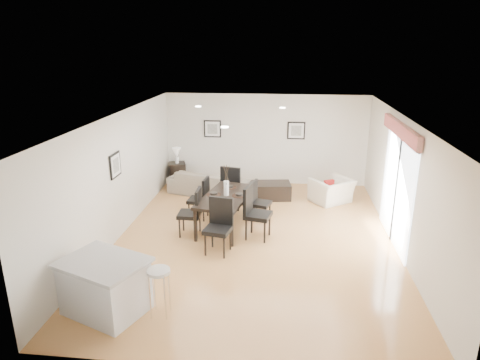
# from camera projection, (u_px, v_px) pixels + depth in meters

# --- Properties ---
(ground) EXTENTS (8.00, 8.00, 0.00)m
(ground) POSITION_uv_depth(u_px,v_px,m) (255.00, 239.00, 9.43)
(ground) COLOR tan
(ground) RESTS_ON ground
(wall_back) EXTENTS (6.00, 0.04, 2.70)m
(wall_back) POSITION_uv_depth(u_px,v_px,m) (266.00, 140.00, 12.80)
(wall_back) COLOR silver
(wall_back) RESTS_ON ground
(wall_front) EXTENTS (6.00, 0.04, 2.70)m
(wall_front) POSITION_uv_depth(u_px,v_px,m) (231.00, 281.00, 5.23)
(wall_front) COLOR silver
(wall_front) RESTS_ON ground
(wall_left) EXTENTS (0.04, 8.00, 2.70)m
(wall_left) POSITION_uv_depth(u_px,v_px,m) (119.00, 176.00, 9.33)
(wall_left) COLOR silver
(wall_left) RESTS_ON ground
(wall_right) EXTENTS (0.04, 8.00, 2.70)m
(wall_right) POSITION_uv_depth(u_px,v_px,m) (402.00, 185.00, 8.70)
(wall_right) COLOR silver
(wall_right) RESTS_ON ground
(ceiling) EXTENTS (6.00, 8.00, 0.02)m
(ceiling) POSITION_uv_depth(u_px,v_px,m) (256.00, 117.00, 8.60)
(ceiling) COLOR white
(ceiling) RESTS_ON wall_back
(sofa) EXTENTS (2.43, 1.50, 0.66)m
(sofa) POSITION_uv_depth(u_px,v_px,m) (209.00, 183.00, 12.10)
(sofa) COLOR gray
(sofa) RESTS_ON ground
(armchair) EXTENTS (1.33, 1.30, 0.65)m
(armchair) POSITION_uv_depth(u_px,v_px,m) (332.00, 191.00, 11.49)
(armchair) COLOR silver
(armchair) RESTS_ON ground
(dining_table) EXTENTS (1.29, 2.05, 0.80)m
(dining_table) POSITION_uv_depth(u_px,v_px,m) (226.00, 199.00, 9.79)
(dining_table) COLOR black
(dining_table) RESTS_ON ground
(dining_chair_wnear) EXTENTS (0.49, 0.49, 1.09)m
(dining_chair_wnear) POSITION_uv_depth(u_px,v_px,m) (193.00, 209.00, 9.45)
(dining_chair_wnear) COLOR black
(dining_chair_wnear) RESTS_ON ground
(dining_chair_wfar) EXTENTS (0.51, 0.51, 1.04)m
(dining_chair_wfar) POSITION_uv_depth(u_px,v_px,m) (202.00, 196.00, 10.35)
(dining_chair_wfar) COLOR black
(dining_chair_wfar) RESTS_ON ground
(dining_chair_enear) EXTENTS (0.63, 0.63, 1.19)m
(dining_chair_enear) POSITION_uv_depth(u_px,v_px,m) (254.00, 209.00, 9.31)
(dining_chair_enear) COLOR black
(dining_chair_enear) RESTS_ON ground
(dining_chair_efar) EXTENTS (0.55, 0.55, 0.98)m
(dining_chair_efar) POSITION_uv_depth(u_px,v_px,m) (258.00, 199.00, 10.25)
(dining_chair_efar) COLOR black
(dining_chair_efar) RESTS_ON ground
(dining_chair_head) EXTENTS (0.60, 0.60, 1.14)m
(dining_chair_head) POSITION_uv_depth(u_px,v_px,m) (219.00, 222.00, 8.70)
(dining_chair_head) COLOR black
(dining_chair_head) RESTS_ON ground
(dining_chair_foot) EXTENTS (0.62, 0.62, 1.16)m
(dining_chair_foot) POSITION_uv_depth(u_px,v_px,m) (232.00, 185.00, 10.93)
(dining_chair_foot) COLOR black
(dining_chair_foot) RESTS_ON ground
(vase) EXTENTS (0.93, 1.42, 0.72)m
(vase) POSITION_uv_depth(u_px,v_px,m) (226.00, 183.00, 9.68)
(vase) COLOR white
(vase) RESTS_ON dining_table
(coffee_table) EXTENTS (1.17, 0.80, 0.44)m
(coffee_table) POSITION_uv_depth(u_px,v_px,m) (270.00, 191.00, 11.82)
(coffee_table) COLOR black
(coffee_table) RESTS_ON ground
(side_table) EXTENTS (0.61, 0.61, 0.64)m
(side_table) POSITION_uv_depth(u_px,v_px,m) (178.00, 173.00, 13.06)
(side_table) COLOR black
(side_table) RESTS_ON ground
(table_lamp) EXTENTS (0.25, 0.25, 0.47)m
(table_lamp) POSITION_uv_depth(u_px,v_px,m) (177.00, 153.00, 12.87)
(table_lamp) COLOR white
(table_lamp) RESTS_ON side_table
(cushion) EXTENTS (0.29, 0.21, 0.28)m
(cushion) POSITION_uv_depth(u_px,v_px,m) (329.00, 185.00, 11.36)
(cushion) COLOR maroon
(cushion) RESTS_ON armchair
(kitchen_island) EXTENTS (1.56, 1.40, 0.90)m
(kitchen_island) POSITION_uv_depth(u_px,v_px,m) (105.00, 286.00, 6.76)
(kitchen_island) COLOR silver
(kitchen_island) RESTS_ON ground
(bar_stool) EXTENTS (0.36, 0.36, 0.80)m
(bar_stool) POSITION_uv_depth(u_px,v_px,m) (159.00, 276.00, 6.60)
(bar_stool) COLOR silver
(bar_stool) RESTS_ON ground
(framed_print_back_left) EXTENTS (0.52, 0.04, 0.52)m
(framed_print_back_left) POSITION_uv_depth(u_px,v_px,m) (213.00, 129.00, 12.84)
(framed_print_back_left) COLOR black
(framed_print_back_left) RESTS_ON wall_back
(framed_print_back_right) EXTENTS (0.52, 0.04, 0.52)m
(framed_print_back_right) POSITION_uv_depth(u_px,v_px,m) (296.00, 131.00, 12.58)
(framed_print_back_right) COLOR black
(framed_print_back_right) RESTS_ON wall_back
(framed_print_left_wall) EXTENTS (0.04, 0.52, 0.52)m
(framed_print_left_wall) POSITION_uv_depth(u_px,v_px,m) (115.00, 165.00, 9.04)
(framed_print_left_wall) COLOR black
(framed_print_left_wall) RESTS_ON wall_left
(sliding_door) EXTENTS (0.12, 2.70, 2.57)m
(sliding_door) POSITION_uv_depth(u_px,v_px,m) (398.00, 167.00, 8.90)
(sliding_door) COLOR white
(sliding_door) RESTS_ON wall_right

